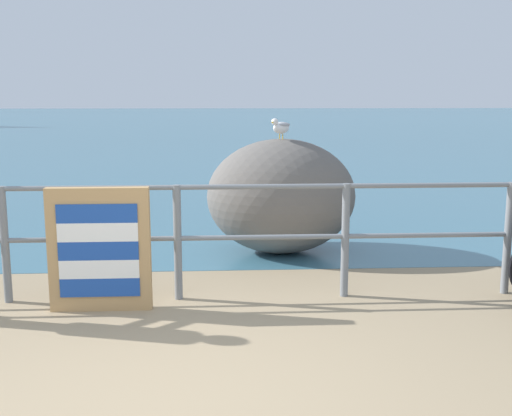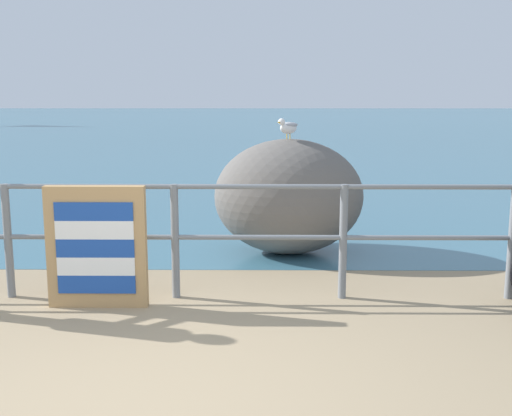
% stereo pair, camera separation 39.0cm
% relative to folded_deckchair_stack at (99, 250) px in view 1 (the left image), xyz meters
% --- Properties ---
extents(ground_plane, '(120.00, 120.00, 0.10)m').
position_rel_folded_deckchair_stack_xyz_m(ground_plane, '(0.63, 18.22, -0.57)').
color(ground_plane, '#937F60').
extents(sea_surface, '(120.00, 90.00, 0.01)m').
position_rel_folded_deckchair_stack_xyz_m(sea_surface, '(0.63, 46.15, -0.52)').
color(sea_surface, '#38667A').
rests_on(sea_surface, ground_plane).
extents(promenade_railing, '(8.95, 0.07, 1.02)m').
position_rel_folded_deckchair_stack_xyz_m(promenade_railing, '(0.63, 0.25, 0.12)').
color(promenade_railing, slate).
rests_on(promenade_railing, ground_plane).
extents(folded_deckchair_stack, '(0.84, 0.10, 1.04)m').
position_rel_folded_deckchair_stack_xyz_m(folded_deckchair_stack, '(0.00, 0.00, 0.00)').
color(folded_deckchair_stack, tan).
rests_on(folded_deckchair_stack, ground_plane).
extents(breakwater_boulder_main, '(1.69, 1.35, 1.30)m').
position_rel_folded_deckchair_stack_xyz_m(breakwater_boulder_main, '(1.70, 1.90, 0.13)').
color(breakwater_boulder_main, '#605B56').
rests_on(breakwater_boulder_main, ground).
extents(seagull, '(0.28, 0.30, 0.23)m').
position_rel_folded_deckchair_stack_xyz_m(seagull, '(1.68, 1.83, 0.92)').
color(seagull, gold).
rests_on(seagull, breakwater_boulder_main).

